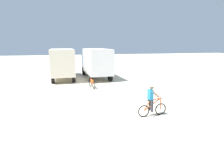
{
  "coord_description": "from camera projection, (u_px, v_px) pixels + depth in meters",
  "views": [
    {
      "loc": [
        -2.77,
        -8.58,
        3.97
      ],
      "look_at": [
        0.46,
        4.48,
        1.1
      ],
      "focal_mm": 30.78,
      "sensor_mm": 36.0,
      "label": 1
    }
  ],
  "objects": [
    {
      "name": "box_truck_cream_rv",
      "position": [
        62.0,
        62.0,
        21.38
      ],
      "size": [
        2.47,
        6.78,
        3.35
      ],
      "color": "beige",
      "rests_on": "ground"
    },
    {
      "name": "cyclist_orange_shirt",
      "position": [
        152.0,
        101.0,
        10.5
      ],
      "size": [
        1.73,
        0.52,
        1.82
      ],
      "color": "black",
      "rests_on": "ground"
    },
    {
      "name": "ground_plane",
      "position": [
        124.0,
        124.0,
        9.63
      ],
      "size": [
        120.0,
        120.0,
        0.0
      ],
      "primitive_type": "plane",
      "color": "beige"
    },
    {
      "name": "bicycle_spare",
      "position": [
        92.0,
        84.0,
        17.24
      ],
      "size": [
        0.5,
        1.72,
        0.97
      ],
      "color": "black",
      "rests_on": "ground"
    },
    {
      "name": "box_truck_avon_van",
      "position": [
        96.0,
        62.0,
        22.0
      ],
      "size": [
        2.74,
        6.87,
        3.35
      ],
      "color": "white",
      "rests_on": "ground"
    }
  ]
}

